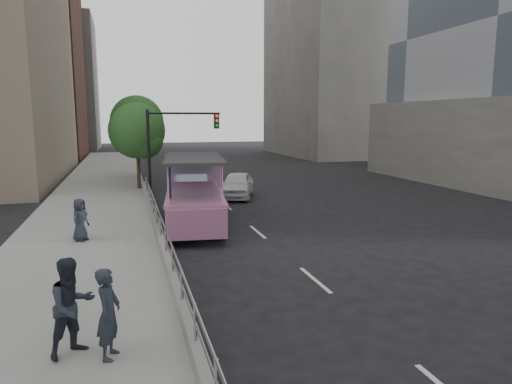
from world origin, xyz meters
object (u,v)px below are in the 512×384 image
(car, at_px, (237,185))
(parking_sign, at_px, (170,191))
(pedestrian_mid, at_px, (72,306))
(duck_boat, at_px, (194,196))
(pedestrian_near, at_px, (109,313))
(pedestrian_far, at_px, (80,220))
(street_tree_near, at_px, (139,133))
(street_tree_far, at_px, (138,124))
(traffic_signal, at_px, (170,140))

(car, xyz_separation_m, parking_sign, (-4.79, -8.48, 1.11))
(pedestrian_mid, bearing_deg, duck_boat, 35.80)
(pedestrian_mid, bearing_deg, pedestrian_near, -62.51)
(pedestrian_far, height_order, street_tree_near, street_tree_near)
(pedestrian_near, distance_m, pedestrian_far, 9.01)
(duck_boat, xyz_separation_m, pedestrian_mid, (-4.06, -12.06, 0.09))
(pedestrian_mid, xyz_separation_m, pedestrian_far, (-0.58, 8.59, -0.16))
(car, height_order, pedestrian_far, pedestrian_far)
(parking_sign, relative_size, street_tree_far, 0.47)
(street_tree_near, bearing_deg, parking_sign, -86.37)
(duck_boat, relative_size, pedestrian_mid, 5.08)
(car, bearing_deg, duck_boat, -100.50)
(car, height_order, traffic_signal, traffic_signal)
(pedestrian_far, bearing_deg, street_tree_far, 21.24)
(duck_boat, height_order, street_tree_near, street_tree_near)
(street_tree_near, bearing_deg, pedestrian_mid, -95.38)
(pedestrian_near, relative_size, parking_sign, 0.57)
(pedestrian_far, height_order, parking_sign, parking_sign)
(duck_boat, bearing_deg, pedestrian_far, -143.27)
(pedestrian_near, height_order, pedestrian_far, pedestrian_near)
(pedestrian_mid, height_order, street_tree_far, street_tree_far)
(pedestrian_mid, height_order, street_tree_near, street_tree_near)
(street_tree_near, xyz_separation_m, street_tree_far, (0.20, 6.00, 0.49))
(pedestrian_near, xyz_separation_m, pedestrian_far, (-1.24, 8.93, -0.08))
(pedestrian_near, relative_size, pedestrian_mid, 0.92)
(duck_boat, distance_m, pedestrian_far, 5.79)
(pedestrian_far, distance_m, parking_sign, 3.48)
(pedestrian_mid, bearing_deg, car, 31.43)
(duck_boat, bearing_deg, street_tree_near, 102.88)
(duck_boat, bearing_deg, car, 58.70)
(pedestrian_mid, distance_m, street_tree_near, 21.36)
(parking_sign, xyz_separation_m, street_tree_near, (-0.75, 11.82, 1.95))
(pedestrian_mid, relative_size, traffic_signal, 0.36)
(street_tree_far, bearing_deg, traffic_signal, -81.57)
(pedestrian_near, bearing_deg, duck_boat, 1.41)
(pedestrian_far, height_order, traffic_signal, traffic_signal)
(car, bearing_deg, street_tree_far, 140.53)
(pedestrian_far, relative_size, street_tree_far, 0.24)
(parking_sign, bearing_deg, pedestrian_far, -168.25)
(street_tree_near, bearing_deg, pedestrian_far, -101.61)
(pedestrian_mid, height_order, parking_sign, parking_sign)
(street_tree_far, bearing_deg, duck_boat, -82.92)
(duck_boat, xyz_separation_m, car, (3.47, 5.70, -0.39))
(car, height_order, street_tree_far, street_tree_far)
(duck_boat, xyz_separation_m, parking_sign, (-1.32, -2.77, 0.72))
(street_tree_near, distance_m, street_tree_far, 6.02)
(parking_sign, xyz_separation_m, traffic_signal, (0.85, 8.39, 1.63))
(pedestrian_near, relative_size, traffic_signal, 0.33)
(car, xyz_separation_m, street_tree_far, (-5.34, 9.34, 3.55))
(duck_boat, distance_m, street_tree_near, 9.66)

